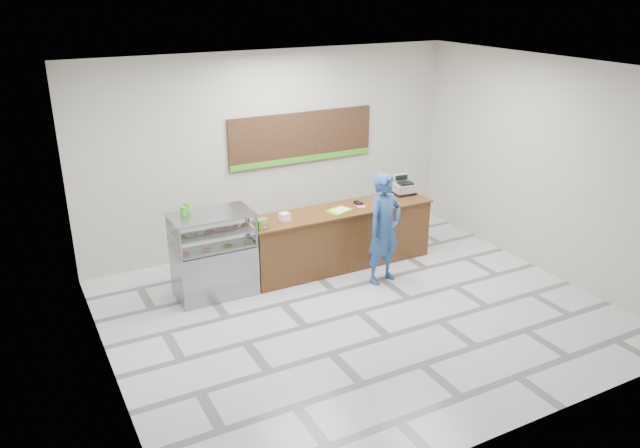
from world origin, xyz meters
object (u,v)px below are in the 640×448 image
serving_tray (339,211)px  customer (384,229)px  sales_counter (340,238)px  cash_register (403,187)px  display_case (214,254)px

serving_tray → customer: (0.41, -0.74, -0.13)m
serving_tray → customer: customer is taller
sales_counter → cash_register: cash_register is taller
sales_counter → display_case: 2.23m
sales_counter → display_case: bearing=180.0°
cash_register → serving_tray: bearing=-163.1°
display_case → serving_tray: bearing=-2.3°
cash_register → customer: 1.47m
sales_counter → customer: size_ratio=1.80×
sales_counter → cash_register: size_ratio=7.98×
sales_counter → serving_tray: 0.54m
sales_counter → cash_register: (1.37, 0.18, 0.64)m
serving_tray → display_case: bearing=159.0°
display_case → cash_register: 3.63m
cash_register → customer: size_ratio=0.23×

